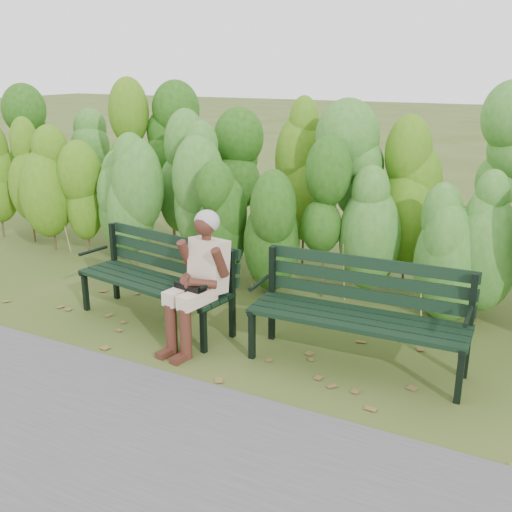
% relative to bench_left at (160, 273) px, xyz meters
% --- Properties ---
extents(ground, '(80.00, 80.00, 0.00)m').
position_rel_bench_left_xyz_m(ground, '(0.94, 0.01, -0.53)').
color(ground, '#344A16').
extents(footpath, '(60.00, 2.50, 0.01)m').
position_rel_bench_left_xyz_m(footpath, '(0.94, -2.19, -0.53)').
color(footpath, '#474749').
rests_on(footpath, ground).
extents(hedge_band, '(11.04, 1.67, 2.42)m').
position_rel_bench_left_xyz_m(hedge_band, '(0.94, 1.87, 0.73)').
color(hedge_band, '#47381E').
rests_on(hedge_band, ground).
extents(leaf_litter, '(5.26, 2.28, 0.01)m').
position_rel_bench_left_xyz_m(leaf_litter, '(1.56, 0.09, -0.53)').
color(leaf_litter, brown).
rests_on(leaf_litter, ground).
extents(bench_left, '(1.87, 0.86, 0.90)m').
position_rel_bench_left_xyz_m(bench_left, '(0.00, 0.00, 0.00)').
color(bench_left, black).
rests_on(bench_left, ground).
extents(bench_right, '(1.94, 0.71, 0.96)m').
position_rel_bench_left_xyz_m(bench_right, '(2.16, 0.04, 0.03)').
color(bench_right, black).
rests_on(bench_right, ground).
extents(seated_woman, '(0.54, 0.79, 1.31)m').
position_rel_bench_left_xyz_m(seated_woman, '(0.68, -0.29, 0.21)').
color(seated_woman, beige).
rests_on(seated_woman, ground).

